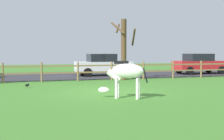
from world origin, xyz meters
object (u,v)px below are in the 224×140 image
object	(u,v)px
parked_car_red	(199,63)
crow_on_grass	(27,85)
parked_car_white	(103,64)
bare_tree	(124,48)
zebra	(125,74)

from	to	relation	value
parked_car_red	crow_on_grass	bearing A→B (deg)	-157.94
parked_car_white	parked_car_red	size ratio (longest dim) A/B	0.99
bare_tree	parked_car_white	world-z (taller)	bare_tree
bare_tree	zebra	bearing A→B (deg)	-108.65
bare_tree	parked_car_white	size ratio (longest dim) A/B	0.94
bare_tree	zebra	world-z (taller)	bare_tree
zebra	parked_car_white	bearing A→B (deg)	79.37
bare_tree	zebra	size ratio (longest dim) A/B	2.23
zebra	parked_car_red	bearing A→B (deg)	45.83
crow_on_grass	parked_car_red	distance (m)	14.13
bare_tree	parked_car_red	bearing A→B (deg)	20.90
zebra	crow_on_grass	xyz separation A→B (m)	(-3.47, 4.59, -0.80)
crow_on_grass	parked_car_red	world-z (taller)	parked_car_red
crow_on_grass	parked_car_white	distance (m)	7.92
bare_tree	parked_car_white	xyz separation A→B (m)	(-0.47, 3.19, -1.16)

